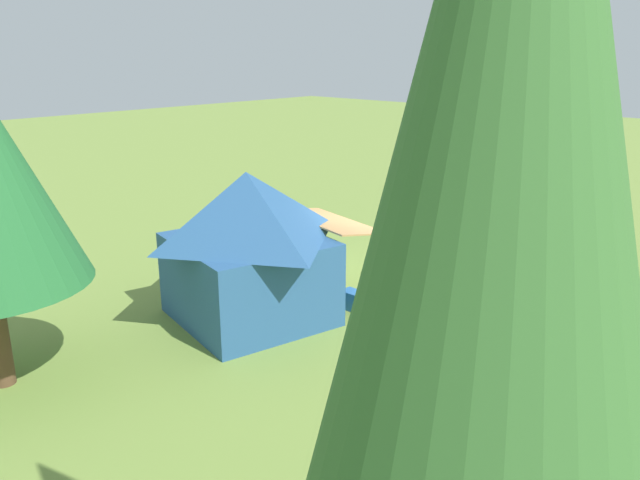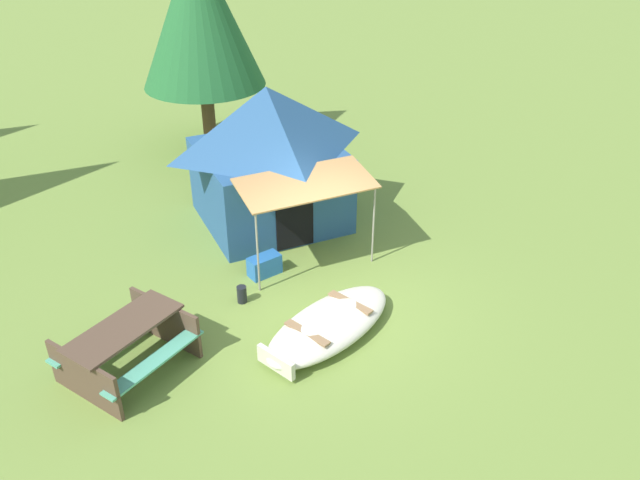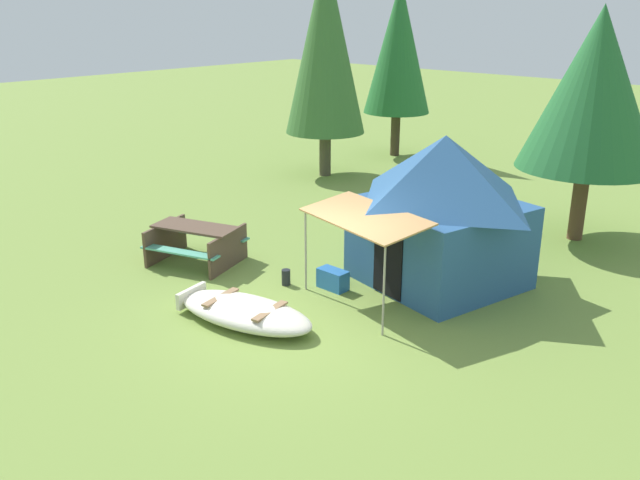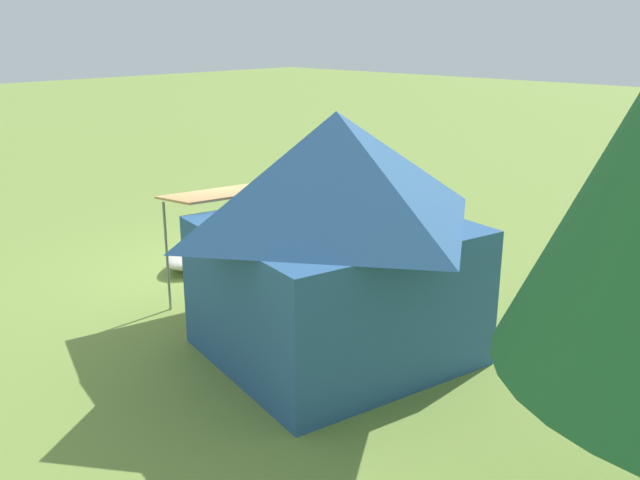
{
  "view_description": "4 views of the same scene",
  "coord_description": "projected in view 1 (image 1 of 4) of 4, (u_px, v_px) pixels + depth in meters",
  "views": [
    {
      "loc": [
        -7.74,
        10.37,
        4.98
      ],
      "look_at": [
        0.69,
        1.22,
        1.17
      ],
      "focal_mm": 35.34,
      "sensor_mm": 36.0,
      "label": 1
    },
    {
      "loc": [
        -5.61,
        -7.0,
        6.61
      ],
      "look_at": [
        0.3,
        0.74,
        0.78
      ],
      "focal_mm": 36.41,
      "sensor_mm": 36.0,
      "label": 2
    },
    {
      "loc": [
        7.25,
        -7.27,
        5.09
      ],
      "look_at": [
        -0.27,
        0.87,
        1.16
      ],
      "focal_mm": 37.55,
      "sensor_mm": 36.0,
      "label": 3
    },
    {
      "loc": [
        6.32,
        8.1,
        3.72
      ],
      "look_at": [
        -0.36,
        1.73,
        0.85
      ],
      "focal_mm": 38.83,
      "sensor_mm": 36.0,
      "label": 4
    }
  ],
  "objects": [
    {
      "name": "ground_plane",
      "position": [
        381.0,
        285.0,
        13.77
      ],
      "size": [
        80.0,
        80.0,
        0.0
      ],
      "primitive_type": "plane",
      "color": "olive"
    },
    {
      "name": "beached_rowboat",
      "position": [
        421.0,
        275.0,
        13.78
      ],
      "size": [
        2.76,
        1.59,
        0.39
      ],
      "color": "silver",
      "rests_on": "ground_plane"
    },
    {
      "name": "canvas_cabin_tent",
      "position": [
        249.0,
        244.0,
        11.7
      ],
      "size": [
        3.41,
        4.26,
        2.84
      ],
      "color": "#2A578A",
      "rests_on": "ground_plane"
    },
    {
      "name": "picnic_table",
      "position": [
        519.0,
        315.0,
        11.04
      ],
      "size": [
        2.1,
        1.9,
        0.8
      ],
      "color": "brown",
      "rests_on": "ground_plane"
    },
    {
      "name": "cooler_box",
      "position": [
        356.0,
        301.0,
        12.42
      ],
      "size": [
        0.59,
        0.31,
        0.38
      ],
      "primitive_type": "cube",
      "rotation": [
        0.0,
        0.0,
        3.14
      ],
      "color": "blue",
      "rests_on": "ground_plane"
    },
    {
      "name": "fuel_can",
      "position": [
        402.0,
        306.0,
        12.26
      ],
      "size": [
        0.24,
        0.24,
        0.31
      ],
      "primitive_type": "cylinder",
      "rotation": [
        0.0,
        0.0,
        2.3
      ],
      "color": "black",
      "rests_on": "ground_plane"
    },
    {
      "name": "pine_tree_back_right",
      "position": [
        494.0,
        281.0,
        2.85
      ],
      "size": [
        2.41,
        2.41,
        6.62
      ],
      "color": "#494432",
      "rests_on": "ground_plane"
    }
  ]
}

